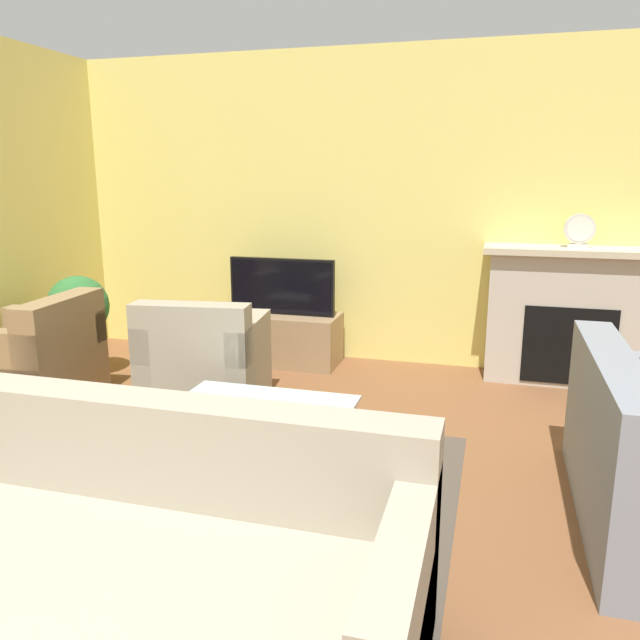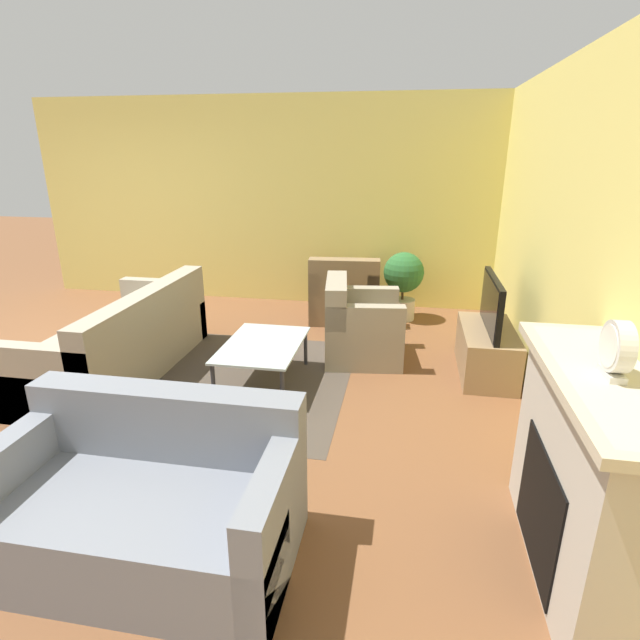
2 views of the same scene
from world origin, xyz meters
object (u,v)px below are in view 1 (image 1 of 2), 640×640
armchair_accent (204,368)px  mantel_clock (579,230)px  tv (282,287)px  armchair_by_window (33,367)px  couch_sectional (122,572)px  potted_plant (79,316)px  coffee_table (260,412)px

armchair_accent → mantel_clock: bearing=-159.6°
tv → armchair_by_window: 2.09m
tv → armchair_accent: tv is taller
tv → armchair_by_window: (-1.36, -1.53, -0.39)m
couch_sectional → armchair_accent: same height
armchair_accent → couch_sectional: bearing=101.5°
potted_plant → tv: bearing=29.0°
tv → mantel_clock: 2.46m
coffee_table → armchair_by_window: bearing=165.7°
armchair_by_window → armchair_accent: (1.20, 0.31, 0.00)m
potted_plant → couch_sectional: bearing=-51.5°
armchair_accent → coffee_table: armchair_accent is taller
couch_sectional → potted_plant: 3.33m
tv → couch_sectional: (0.59, -3.42, -0.41)m
tv → armchair_accent: (-0.16, -1.22, -0.39)m
tv → armchair_accent: 1.30m
armchair_by_window → mantel_clock: size_ratio=3.44×
couch_sectional → coffee_table: bearing=90.7°
armchair_by_window → mantel_clock: mantel_clock is taller
couch_sectional → armchair_accent: (-0.75, 2.19, 0.02)m
couch_sectional → armchair_by_window: (-1.95, 1.89, 0.01)m
armchair_accent → potted_plant: potted_plant is taller
armchair_accent → armchair_by_window: bearing=6.8°
tv → coffee_table: size_ratio=0.94×
armchair_by_window → coffee_table: armchair_by_window is taller
armchair_accent → tv: bearing=-105.1°
couch_sectional → tv: bearing=99.8°
tv → coffee_table: bearing=-74.2°
armchair_by_window → couch_sectional: bearing=41.4°
couch_sectional → armchair_accent: bearing=108.9°
tv → armchair_accent: bearing=-97.6°
armchair_accent → potted_plant: 1.39m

